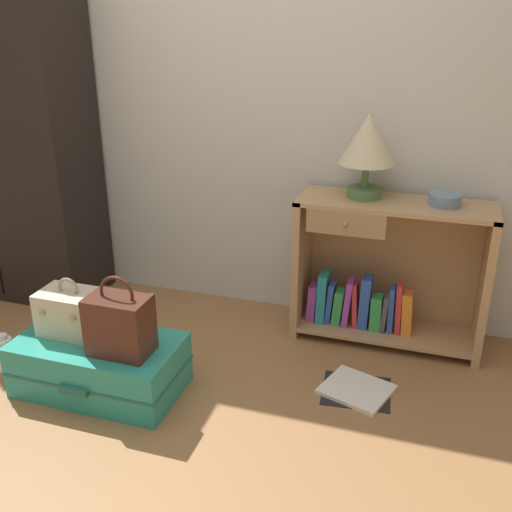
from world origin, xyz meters
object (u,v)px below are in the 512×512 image
(wardrobe, at_px, (4,133))
(handbag, at_px, (120,324))
(bottle, at_px, (5,353))
(bowl, at_px, (445,200))
(train_case, at_px, (71,312))
(bookshelf, at_px, (383,274))
(suitcase_large, at_px, (100,365))
(table_lamp, at_px, (368,143))
(open_book_on_floor, at_px, (356,390))

(wardrobe, height_order, handbag, wardrobe)
(handbag, height_order, bottle, handbag)
(bowl, height_order, train_case, bowl)
(bookshelf, xyz_separation_m, suitcase_large, (-1.16, -0.88, -0.24))
(wardrobe, distance_m, bottle, 1.31)
(bookshelf, distance_m, handbag, 1.37)
(bookshelf, bearing_deg, handbag, -137.35)
(train_case, bearing_deg, suitcase_large, -14.74)
(bookshelf, bearing_deg, bowl, 0.24)
(table_lamp, distance_m, suitcase_large, 1.64)
(wardrobe, distance_m, open_book_on_floor, 2.41)
(wardrobe, distance_m, table_lamp, 2.06)
(suitcase_large, height_order, handbag, handbag)
(train_case, height_order, bottle, train_case)
(table_lamp, relative_size, bowl, 2.71)
(wardrobe, height_order, table_lamp, wardrobe)
(train_case, bearing_deg, bowl, 28.39)
(table_lamp, height_order, open_book_on_floor, table_lamp)
(bookshelf, relative_size, suitcase_large, 1.28)
(table_lamp, distance_m, bowl, 0.46)
(wardrobe, xyz_separation_m, open_book_on_floor, (2.16, -0.48, -0.96))
(train_case, bearing_deg, bookshelf, 32.84)
(suitcase_large, xyz_separation_m, train_case, (-0.15, 0.04, 0.23))
(bowl, relative_size, suitcase_large, 0.20)
(bowl, distance_m, suitcase_large, 1.79)
(handbag, bearing_deg, train_case, 164.51)
(train_case, bearing_deg, bottle, -173.37)
(suitcase_large, bearing_deg, handbag, -16.19)
(bookshelf, height_order, handbag, bookshelf)
(bowl, height_order, bottle, bowl)
(train_case, height_order, handbag, handbag)
(train_case, bearing_deg, handbag, -15.49)
(bookshelf, bearing_deg, train_case, -147.16)
(bowl, bearing_deg, table_lamp, 178.04)
(wardrobe, bearing_deg, bottle, -58.66)
(bowl, xyz_separation_m, open_book_on_floor, (-0.28, -0.55, -0.78))
(bottle, bearing_deg, handbag, -3.28)
(bowl, xyz_separation_m, handbag, (-1.26, -0.93, -0.40))
(suitcase_large, xyz_separation_m, bottle, (-0.53, -0.01, -0.04))
(train_case, bearing_deg, table_lamp, 36.12)
(train_case, relative_size, bottle, 1.47)
(bowl, distance_m, bottle, 2.25)
(train_case, xyz_separation_m, handbag, (0.30, -0.08, 0.03))
(train_case, bearing_deg, open_book_on_floor, 13.13)
(bookshelf, distance_m, bowl, 0.50)
(bowl, xyz_separation_m, bottle, (-1.94, -0.89, -0.70))
(table_lamp, bearing_deg, train_case, -143.88)
(handbag, bearing_deg, bowl, 36.32)
(bowl, xyz_separation_m, suitcase_large, (-1.41, -0.88, -0.66))
(table_lamp, height_order, suitcase_large, table_lamp)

